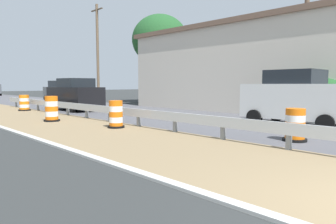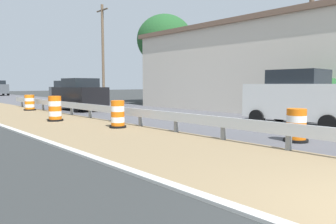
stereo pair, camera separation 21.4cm
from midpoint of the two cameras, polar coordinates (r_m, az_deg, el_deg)
traffic_barrel_nearest at (r=9.78m, az=21.98°, el=-2.52°), size 0.70×0.70×0.97m
traffic_barrel_close at (r=12.01m, az=-10.16°, el=-0.66°), size 0.65×0.65×1.06m
traffic_barrel_mid at (r=14.91m, az=-21.22°, el=0.37°), size 0.70×0.70×1.15m
traffic_barrel_far at (r=21.61m, az=-25.42°, el=1.42°), size 0.74×0.74×1.00m
car_trailing_near_lane at (r=13.34m, az=22.58°, el=2.39°), size 2.16×4.20×2.26m
car_lead_far_lane at (r=20.65m, az=-17.19°, el=3.14°), size 2.15×4.23×2.06m
car_mid_far_lane at (r=29.35m, az=-19.20°, el=3.57°), size 2.22×4.26×2.00m
roadside_shop_near at (r=22.08m, az=16.27°, el=7.73°), size 8.84×16.43×5.46m
utility_pole_near at (r=17.75m, az=23.97°, el=13.79°), size 0.24×1.80×8.62m
utility_pole_mid at (r=29.51m, az=-13.16°, el=10.79°), size 0.24×1.80×8.94m
bush_roadside at (r=15.52m, az=26.42°, el=2.07°), size 2.23×2.23×1.97m
tree_roadside at (r=28.08m, az=-1.76°, el=13.24°), size 4.95×4.95×7.86m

